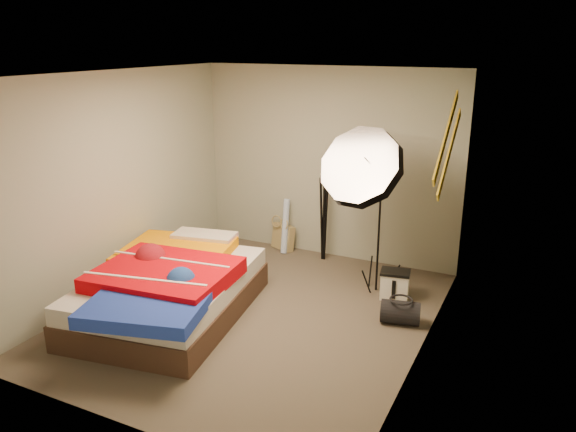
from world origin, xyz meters
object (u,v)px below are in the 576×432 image
Objects in this scene: wrapping_roll at (285,226)px; camera_case at (395,286)px; bed at (170,288)px; photo_umbrella at (363,169)px; tote_bag at (283,237)px; duffel_bag at (400,312)px; camera_tripod at (324,208)px.

wrapping_roll is 2.45× the size of camera_case.
wrapping_roll reaches higher than camera_case.
bed is 2.45m from photo_umbrella.
bed reaches higher than camera_case.
camera_case is 1.37m from photo_umbrella.
wrapping_roll is at bearing 146.71° from camera_case.
camera_case is (1.83, -0.85, -0.02)m from tote_bag.
photo_umbrella is at bearing -29.08° from wrapping_roll.
tote_bag is 0.88× the size of duffel_bag.
bed is at bearing -72.74° from tote_bag.
photo_umbrella is at bearing 166.34° from camera_case.
wrapping_roll reaches higher than duffel_bag.
wrapping_roll is 0.60× the size of camera_tripod.
photo_umbrella reaches higher than camera_tripod.
duffel_bag is at bearing -33.75° from wrapping_roll.
camera_case is at bearing -3.89° from photo_umbrella.
tote_bag is 0.29× the size of camera_tripod.
wrapping_roll is at bearing -27.18° from tote_bag.
camera_case is 1.50m from camera_tripod.
tote_bag is 2.48m from duffel_bag.
tote_bag is 0.17× the size of photo_umbrella.
camera_case is 2.49m from bed.
tote_bag reaches higher than camera_case.
tote_bag reaches higher than duffel_bag.
photo_umbrella is at bearing -43.90° from camera_tripod.
bed is 2.38m from camera_tripod.
tote_bag is 0.23m from wrapping_roll.
camera_tripod reaches higher than bed.
tote_bag is 0.14× the size of bed.
wrapping_roll is (0.07, -0.09, 0.20)m from tote_bag.
camera_case is 0.25× the size of camera_tripod.
photo_umbrella reaches higher than bed.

